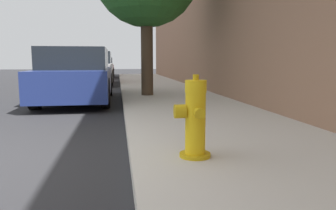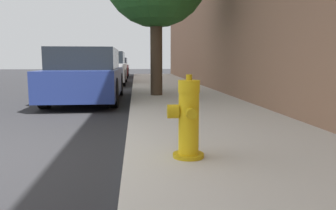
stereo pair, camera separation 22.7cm
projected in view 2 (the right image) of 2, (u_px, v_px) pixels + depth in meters
The scene contains 5 objects.
sidewalk_slab at pixel (248, 153), 3.49m from camera, with size 2.60×40.00×0.14m.
fire_hydrant at pixel (188, 120), 3.06m from camera, with size 0.35×0.37×0.78m.
parked_car_near at pixel (87, 76), 8.48m from camera, with size 1.69×4.34×1.36m.
parked_car_mid at pixel (106, 69), 14.73m from camera, with size 1.84×4.15×1.45m.
parked_car_far at pixel (114, 68), 20.76m from camera, with size 1.84×3.80×1.24m.
Camera 2 is at (2.05, -3.29, 1.04)m, focal length 35.00 mm.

